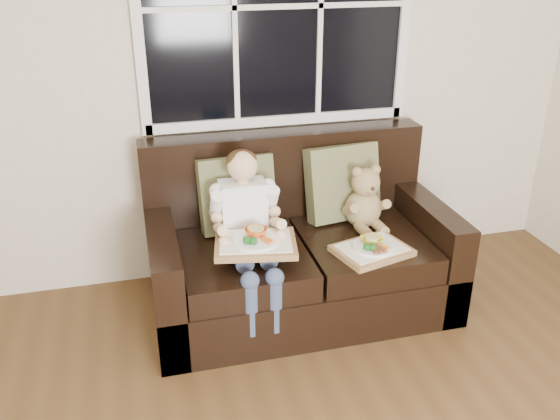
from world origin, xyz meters
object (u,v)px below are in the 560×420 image
object	(u,v)px
child	(247,218)
teddy_bear	(364,201)
loveseat	(297,254)
tray_right	(372,249)
tray_left	(256,242)

from	to	relation	value
child	teddy_bear	xyz separation A→B (m)	(0.72, 0.12, -0.03)
teddy_bear	loveseat	bearing A→B (deg)	177.42
teddy_bear	tray_right	world-z (taller)	teddy_bear
teddy_bear	tray_left	size ratio (longest dim) A/B	0.83
tray_left	child	bearing A→B (deg)	103.76
loveseat	child	size ratio (longest dim) A/B	2.06
loveseat	teddy_bear	xyz separation A→B (m)	(0.40, 0.00, 0.29)
loveseat	teddy_bear	bearing A→B (deg)	0.24
tray_right	loveseat	bearing A→B (deg)	118.74
child	tray_left	bearing A→B (deg)	-86.73
teddy_bear	tray_right	distance (m)	0.37
loveseat	tray_right	size ratio (longest dim) A/B	3.82
loveseat	teddy_bear	size ratio (longest dim) A/B	4.37
child	tray_right	distance (m)	0.69
tray_left	tray_right	world-z (taller)	tray_left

